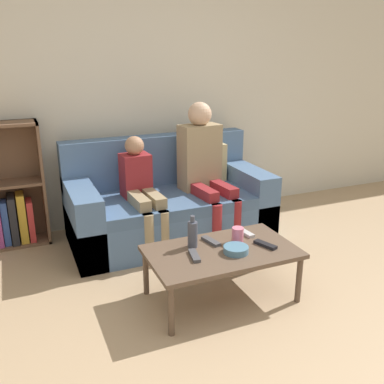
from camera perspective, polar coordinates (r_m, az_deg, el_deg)
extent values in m
plane|color=tan|center=(2.56, 10.44, -21.97)|extent=(22.00, 22.00, 0.00)
cube|color=beige|center=(4.17, -7.31, 13.57)|extent=(12.00, 0.06, 2.60)
cube|color=#4C6B93|center=(3.91, -2.94, -3.83)|extent=(1.77, 0.88, 0.33)
cube|color=#466288|center=(3.75, -2.52, -1.29)|extent=(1.33, 0.70, 0.10)
cube|color=#4C6B93|center=(4.07, -4.76, 4.34)|extent=(1.77, 0.18, 0.46)
cube|color=#4C6B93|center=(3.69, -14.35, -3.64)|extent=(0.22, 0.88, 0.59)
cube|color=#4C6B93|center=(4.17, 7.04, -0.57)|extent=(0.22, 0.88, 0.59)
cube|color=tan|center=(4.11, 2.08, 3.84)|extent=(0.36, 0.12, 0.36)
cube|color=brown|center=(3.97, -19.28, 1.26)|extent=(0.02, 0.28, 1.08)
cube|color=brown|center=(4.09, -23.33, 1.25)|extent=(0.59, 0.02, 1.08)
cube|color=brown|center=(4.15, -22.38, -6.21)|extent=(0.59, 0.28, 0.02)
cube|color=brown|center=(3.96, -23.34, 1.05)|extent=(0.54, 0.28, 0.02)
cube|color=#33519E|center=(4.05, -23.59, -3.74)|extent=(0.05, 0.16, 0.39)
cube|color=#232328|center=(4.06, -22.71, -3.35)|extent=(0.06, 0.23, 0.43)
cube|color=gold|center=(4.05, -21.69, -3.15)|extent=(0.06, 0.18, 0.44)
cube|color=red|center=(4.06, -20.69, -3.51)|extent=(0.05, 0.18, 0.37)
cylinder|color=brown|center=(2.64, -2.80, -15.53)|extent=(0.04, 0.04, 0.34)
cylinder|color=brown|center=(3.03, 14.06, -11.27)|extent=(0.04, 0.04, 0.34)
cylinder|color=brown|center=(3.05, -6.17, -10.59)|extent=(0.04, 0.04, 0.34)
cylinder|color=brown|center=(3.40, 8.97, -7.54)|extent=(0.04, 0.04, 0.34)
cube|color=brown|center=(2.91, 3.98, -7.96)|extent=(1.00, 0.58, 0.03)
cylinder|color=maroon|center=(3.62, 3.28, -4.86)|extent=(0.10, 0.10, 0.43)
cylinder|color=maroon|center=(3.72, 5.88, -4.26)|extent=(0.10, 0.10, 0.43)
cube|color=maroon|center=(3.71, 1.47, 0.03)|extent=(0.14, 0.40, 0.09)
cube|color=maroon|center=(3.81, 4.05, 0.49)|extent=(0.14, 0.40, 0.09)
cube|color=#9E8966|center=(3.88, 1.01, 4.69)|extent=(0.38, 0.24, 0.59)
sphere|color=#D1A889|center=(3.81, 1.04, 10.36)|extent=(0.21, 0.21, 0.21)
cylinder|color=#9E8966|center=(3.43, -5.79, -6.29)|extent=(0.09, 0.09, 0.43)
cylinder|color=#9E8966|center=(3.47, -3.73, -5.91)|extent=(0.09, 0.09, 0.43)
cube|color=#9E8966|center=(3.53, -7.22, -1.06)|extent=(0.12, 0.39, 0.09)
cube|color=#9E8966|center=(3.58, -5.21, -0.75)|extent=(0.12, 0.39, 0.09)
cube|color=maroon|center=(3.72, -7.52, 2.23)|extent=(0.25, 0.21, 0.37)
sphere|color=#A87A5B|center=(3.66, -7.69, 6.14)|extent=(0.16, 0.16, 0.16)
cylinder|color=pink|center=(3.00, 6.11, -5.72)|extent=(0.08, 0.08, 0.11)
cube|color=#47474C|center=(2.80, 0.32, -8.47)|extent=(0.08, 0.18, 0.02)
cube|color=black|center=(2.99, 9.74, -6.94)|extent=(0.10, 0.18, 0.02)
cube|color=#47474C|center=(3.00, 2.53, -6.57)|extent=(0.08, 0.18, 0.02)
cube|color=#B7B7BC|center=(3.15, 7.09, -5.39)|extent=(0.07, 0.17, 0.02)
cylinder|color=teal|center=(2.87, 5.88, -7.64)|extent=(0.17, 0.17, 0.05)
cylinder|color=#424756|center=(2.90, 0.07, -5.71)|extent=(0.07, 0.07, 0.18)
cylinder|color=#424756|center=(2.86, 0.07, -3.63)|extent=(0.03, 0.03, 0.05)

